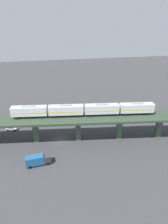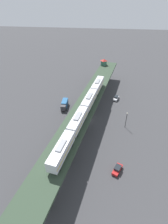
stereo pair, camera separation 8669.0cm
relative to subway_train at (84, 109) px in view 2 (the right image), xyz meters
name	(u,v)px [view 2 (the right image)]	position (x,y,z in m)	size (l,w,h in m)	color
ground_plane	(87,120)	(-0.29, -8.85, -11.53)	(400.00, 400.00, 0.00)	#38383A
elevated_viaduct	(87,105)	(-0.33, -9.05, -3.86)	(25.73, 91.92, 8.99)	#2C3D2C
subway_train	(84,109)	(0.00, 0.00, 0.00)	(12.21, 49.42, 4.45)	silver
signal_hut	(104,62)	(-5.60, -48.95, -0.74)	(3.77, 3.77, 3.40)	#33604C
street_car_red	(117,169)	(-11.70, 14.69, -10.59)	(3.50, 4.75, 1.89)	#AD1E1E
street_car_white	(116,98)	(-12.78, -26.85, -10.59)	(3.08, 4.74, 1.89)	silver
delivery_truck	(64,104)	(10.90, -17.11, -9.77)	(2.54, 7.26, 3.20)	#333338
street_lamp	(126,119)	(-15.57, -6.24, -7.42)	(0.44, 0.44, 6.94)	black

